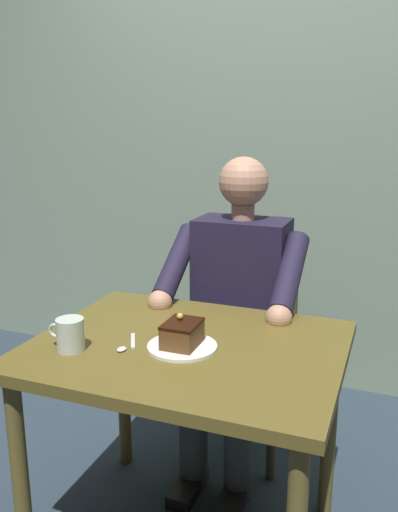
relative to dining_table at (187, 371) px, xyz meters
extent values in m
cube|color=gray|center=(0.00, -1.34, 0.88)|extent=(6.40, 0.12, 3.00)
cube|color=brown|center=(0.00, 0.00, 0.08)|extent=(0.93, 0.74, 0.04)
cylinder|color=brown|center=(0.41, 0.31, -0.27)|extent=(0.05, 0.05, 0.70)
cylinder|color=brown|center=(-0.41, -0.31, -0.27)|extent=(0.05, 0.05, 0.70)
cylinder|color=brown|center=(0.41, -0.31, -0.27)|extent=(0.05, 0.05, 0.70)
cube|color=#48442B|center=(0.00, -0.60, -0.20)|extent=(0.42, 0.42, 0.04)
cube|color=#48442B|center=(0.00, -0.79, 0.04)|extent=(0.38, 0.04, 0.45)
cylinder|color=#48442B|center=(-0.18, -0.42, -0.41)|extent=(0.04, 0.04, 0.42)
cylinder|color=#48442B|center=(0.18, -0.42, -0.41)|extent=(0.04, 0.04, 0.42)
cylinder|color=#48442B|center=(-0.18, -0.78, -0.41)|extent=(0.04, 0.04, 0.42)
cylinder|color=#48442B|center=(0.18, -0.78, -0.41)|extent=(0.04, 0.04, 0.42)
cube|color=#1F1A31|center=(0.00, -0.58, 0.10)|extent=(0.36, 0.22, 0.56)
sphere|color=tan|center=(0.00, -0.58, 0.53)|extent=(0.19, 0.19, 0.19)
cylinder|color=tan|center=(0.00, -0.58, 0.41)|extent=(0.09, 0.09, 0.06)
cylinder|color=#1F1A31|center=(-0.22, -0.44, 0.22)|extent=(0.08, 0.33, 0.26)
sphere|color=tan|center=(-0.22, -0.28, 0.11)|extent=(0.09, 0.09, 0.09)
cylinder|color=#1F1A31|center=(0.22, -0.44, 0.22)|extent=(0.08, 0.33, 0.26)
sphere|color=tan|center=(0.22, -0.28, 0.11)|extent=(0.09, 0.09, 0.09)
cylinder|color=#303734|center=(-0.09, -0.46, -0.20)|extent=(0.13, 0.38, 0.14)
cylinder|color=#303734|center=(0.09, -0.46, -0.20)|extent=(0.13, 0.38, 0.14)
cylinder|color=#303734|center=(-0.09, -0.28, -0.42)|extent=(0.11, 0.11, 0.40)
cube|color=black|center=(-0.09, -0.22, -0.59)|extent=(0.09, 0.22, 0.05)
cylinder|color=#303734|center=(0.09, -0.28, -0.42)|extent=(0.11, 0.11, 0.40)
cube|color=black|center=(0.09, -0.22, -0.59)|extent=(0.09, 0.22, 0.05)
cylinder|color=white|center=(0.00, 0.04, 0.10)|extent=(0.21, 0.21, 0.01)
cube|color=brown|center=(0.00, 0.04, 0.14)|extent=(0.10, 0.12, 0.06)
cube|color=black|center=(0.00, 0.04, 0.17)|extent=(0.10, 0.12, 0.01)
sphere|color=gold|center=(0.01, 0.02, 0.19)|extent=(0.02, 0.02, 0.02)
cylinder|color=#B9CABA|center=(0.30, 0.17, 0.14)|extent=(0.08, 0.08, 0.10)
torus|color=#B9CABA|center=(0.35, 0.17, 0.15)|extent=(0.05, 0.01, 0.05)
cylinder|color=black|center=(0.30, 0.17, 0.19)|extent=(0.07, 0.07, 0.01)
cube|color=silver|center=(0.16, 0.05, 0.10)|extent=(0.06, 0.10, 0.01)
ellipsoid|color=silver|center=(0.16, 0.12, 0.10)|extent=(0.03, 0.04, 0.01)
camera|label=1|loc=(-0.57, 1.39, 0.75)|focal=37.29mm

